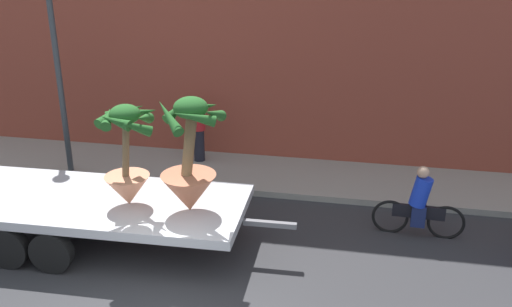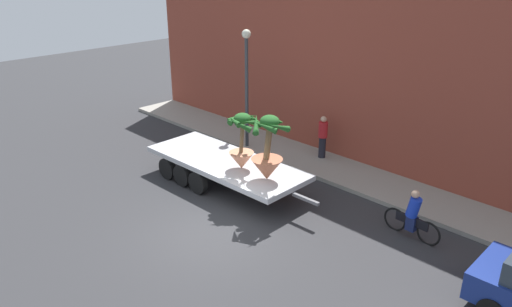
{
  "view_description": "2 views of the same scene",
  "coord_description": "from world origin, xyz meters",
  "px_view_note": "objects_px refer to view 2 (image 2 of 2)",
  "views": [
    {
      "loc": [
        3.01,
        -6.91,
        5.93
      ],
      "look_at": [
        1.08,
        3.03,
        1.88
      ],
      "focal_mm": 40.6,
      "sensor_mm": 36.0,
      "label": 1
    },
    {
      "loc": [
        9.89,
        -8.14,
        7.79
      ],
      "look_at": [
        -0.53,
        2.26,
        1.72
      ],
      "focal_mm": 34.64,
      "sensor_mm": 36.0,
      "label": 2
    }
  ],
  "objects_px": {
    "potted_palm_rear": "(268,156)",
    "potted_palm_middle": "(242,143)",
    "pedestrian_near_gate": "(323,136)",
    "street_lamp": "(247,74)",
    "flatbed_trailer": "(221,164)",
    "cyclist": "(413,216)"
  },
  "relations": [
    {
      "from": "flatbed_trailer",
      "to": "cyclist",
      "type": "relative_size",
      "value": 3.9
    },
    {
      "from": "potted_palm_middle",
      "to": "cyclist",
      "type": "xyz_separation_m",
      "value": [
        5.43,
        1.63,
        -1.23
      ]
    },
    {
      "from": "potted_palm_middle",
      "to": "street_lamp",
      "type": "relative_size",
      "value": 0.41
    },
    {
      "from": "flatbed_trailer",
      "to": "potted_palm_rear",
      "type": "height_order",
      "value": "potted_palm_rear"
    },
    {
      "from": "potted_palm_rear",
      "to": "street_lamp",
      "type": "distance_m",
      "value": 5.34
    },
    {
      "from": "potted_palm_middle",
      "to": "pedestrian_near_gate",
      "type": "distance_m",
      "value": 4.37
    },
    {
      "from": "cyclist",
      "to": "potted_palm_middle",
      "type": "bearing_deg",
      "value": -163.29
    },
    {
      "from": "flatbed_trailer",
      "to": "cyclist",
      "type": "xyz_separation_m",
      "value": [
        6.63,
        1.55,
        -0.1
      ]
    },
    {
      "from": "cyclist",
      "to": "street_lamp",
      "type": "xyz_separation_m",
      "value": [
        -8.35,
        1.4,
        2.56
      ]
    },
    {
      "from": "potted_palm_rear",
      "to": "potted_palm_middle",
      "type": "xyz_separation_m",
      "value": [
        -1.21,
        0.04,
        0.08
      ]
    },
    {
      "from": "potted_palm_rear",
      "to": "street_lamp",
      "type": "height_order",
      "value": "street_lamp"
    },
    {
      "from": "potted_palm_rear",
      "to": "pedestrian_near_gate",
      "type": "distance_m",
      "value": 4.53
    },
    {
      "from": "potted_palm_middle",
      "to": "cyclist",
      "type": "distance_m",
      "value": 5.8
    },
    {
      "from": "potted_palm_middle",
      "to": "street_lamp",
      "type": "xyz_separation_m",
      "value": [
        -2.92,
        3.03,
        1.34
      ]
    },
    {
      "from": "flatbed_trailer",
      "to": "potted_palm_rear",
      "type": "xyz_separation_m",
      "value": [
        2.4,
        -0.11,
        1.04
      ]
    },
    {
      "from": "cyclist",
      "to": "street_lamp",
      "type": "distance_m",
      "value": 8.85
    },
    {
      "from": "flatbed_trailer",
      "to": "potted_palm_rear",
      "type": "bearing_deg",
      "value": -2.72
    },
    {
      "from": "potted_palm_middle",
      "to": "pedestrian_near_gate",
      "type": "relative_size",
      "value": 1.15
    },
    {
      "from": "cyclist",
      "to": "street_lamp",
      "type": "bearing_deg",
      "value": 170.46
    },
    {
      "from": "potted_palm_middle",
      "to": "flatbed_trailer",
      "type": "bearing_deg",
      "value": 176.35
    },
    {
      "from": "potted_palm_middle",
      "to": "pedestrian_near_gate",
      "type": "height_order",
      "value": "potted_palm_middle"
    },
    {
      "from": "pedestrian_near_gate",
      "to": "street_lamp",
      "type": "xyz_separation_m",
      "value": [
        -3.0,
        -1.25,
        2.19
      ]
    }
  ]
}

